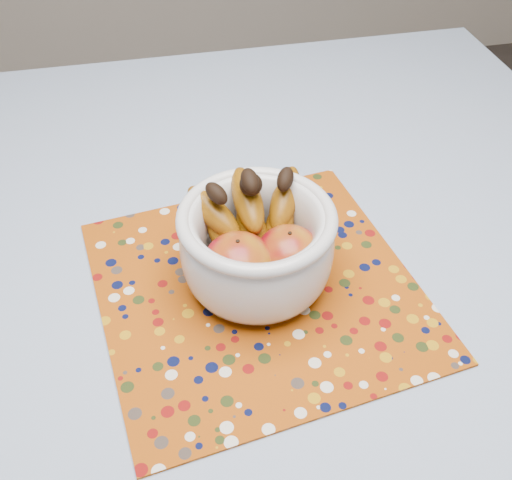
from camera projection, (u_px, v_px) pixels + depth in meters
table at (247, 304)px, 0.90m from camera, size 1.20×1.20×0.75m
tablecloth at (247, 266)px, 0.85m from camera, size 1.32×1.32×0.01m
placemat at (257, 288)px, 0.81m from camera, size 0.47×0.47×0.00m
fruit_bowl at (256, 238)px, 0.77m from camera, size 0.23×0.22×0.16m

